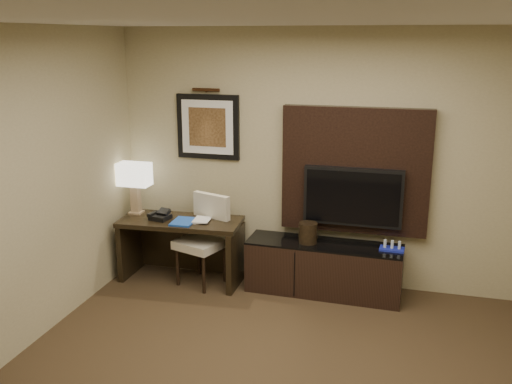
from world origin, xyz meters
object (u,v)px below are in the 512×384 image
(desk_phone, at_px, (160,215))
(minibar_tray, at_px, (392,246))
(tv, at_px, (353,197))
(credenza, at_px, (324,268))
(desk, at_px, (182,250))
(desk_chair, at_px, (201,242))
(ice_bucket, at_px, (308,233))
(table_lamp, at_px, (135,186))

(desk_phone, distance_m, minibar_tray, 2.44)
(desk_phone, bearing_deg, tv, 19.30)
(credenza, bearing_deg, desk, -175.65)
(desk_chair, distance_m, ice_bucket, 1.16)
(desk_chair, height_order, ice_bucket, desk_chair)
(tv, bearing_deg, desk_chair, -170.05)
(minibar_tray, bearing_deg, desk_chair, -176.96)
(credenza, xyz_separation_m, desk_chair, (-1.31, -0.11, 0.20))
(credenza, xyz_separation_m, ice_bucket, (-0.17, -0.02, 0.38))
(table_lamp, height_order, ice_bucket, table_lamp)
(credenza, xyz_separation_m, tv, (0.25, 0.16, 0.75))
(credenza, distance_m, desk_chair, 1.33)
(desk_chair, xyz_separation_m, table_lamp, (-0.80, 0.12, 0.54))
(desk_chair, height_order, table_lamp, table_lamp)
(table_lamp, xyz_separation_m, ice_bucket, (1.94, -0.03, -0.35))
(ice_bucket, bearing_deg, minibar_tray, 0.95)
(table_lamp, bearing_deg, tv, 3.69)
(tv, xyz_separation_m, minibar_tray, (0.42, -0.17, -0.43))
(tv, distance_m, ice_bucket, 0.59)
(credenza, height_order, desk_chair, desk_chair)
(desk_chair, xyz_separation_m, ice_bucket, (1.14, 0.09, 0.18))
(desk, relative_size, table_lamp, 2.09)
(table_lamp, bearing_deg, ice_bucket, -0.89)
(desk, bearing_deg, tv, 3.76)
(tv, height_order, table_lamp, tv)
(credenza, distance_m, minibar_tray, 0.75)
(tv, xyz_separation_m, desk_chair, (-1.56, -0.27, -0.55))
(credenza, height_order, desk_phone, desk_phone)
(credenza, relative_size, minibar_tray, 6.59)
(tv, height_order, minibar_tray, tv)
(desk_phone, xyz_separation_m, ice_bucket, (1.59, 0.11, -0.09))
(desk, distance_m, desk_phone, 0.45)
(desk, bearing_deg, credenza, -0.85)
(table_lamp, xyz_separation_m, desk_phone, (0.35, -0.14, -0.26))
(table_lamp, height_order, desk_phone, table_lamp)
(credenza, bearing_deg, table_lamp, -178.81)
(credenza, distance_m, tv, 0.80)
(credenza, bearing_deg, ice_bucket, -170.83)
(desk_phone, bearing_deg, desk, 23.81)
(credenza, distance_m, ice_bucket, 0.42)
(desk_chair, bearing_deg, desk, -169.50)
(desk_chair, relative_size, desk_phone, 4.82)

